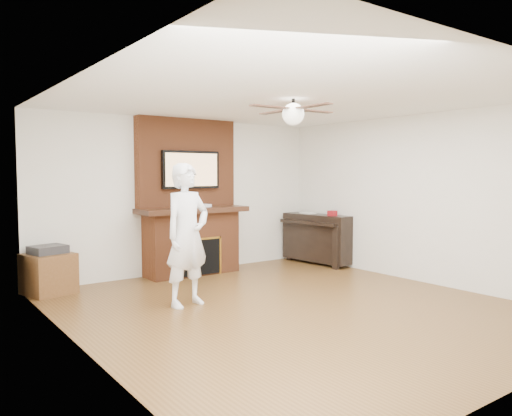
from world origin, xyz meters
TOP-DOWN VIEW (x-y plane):
  - room_shell at (0.00, 0.00)m, footprint 5.36×5.86m
  - fireplace at (0.00, 2.55)m, footprint 1.78×0.64m
  - tv at (0.00, 2.50)m, footprint 1.00×0.08m
  - ceiling_fan at (-0.00, 0.00)m, footprint 1.21×1.21m
  - person at (-0.97, 0.84)m, footprint 0.72×0.55m
  - side_table at (-2.20, 2.48)m, footprint 0.69×0.69m
  - piano at (2.28, 2.00)m, footprint 0.64×1.39m
  - cable_box at (0.14, 2.45)m, footprint 0.33×0.20m
  - candle_orange at (-0.15, 2.34)m, footprint 0.06×0.06m
  - candle_green at (0.03, 2.33)m, footprint 0.07×0.07m
  - candle_cream at (0.19, 2.35)m, footprint 0.08×0.08m
  - candle_blue at (0.14, 2.31)m, footprint 0.06×0.06m

SIDE VIEW (x-z plane):
  - candle_blue at x=0.14m, z-range 0.00..0.08m
  - candle_green at x=0.03m, z-range 0.00..0.10m
  - candle_cream at x=0.19m, z-range 0.00..0.11m
  - candle_orange at x=-0.15m, z-range 0.00..0.14m
  - side_table at x=-2.20m, z-range -0.03..0.63m
  - piano at x=2.28m, z-range -0.01..0.96m
  - person at x=-0.97m, z-range 0.00..1.75m
  - fireplace at x=0.00m, z-range -0.25..2.25m
  - cable_box at x=0.14m, z-range 1.08..1.13m
  - room_shell at x=0.00m, z-range -0.18..2.68m
  - tv at x=0.00m, z-range 1.38..1.98m
  - ceiling_fan at x=0.00m, z-range 2.18..2.49m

